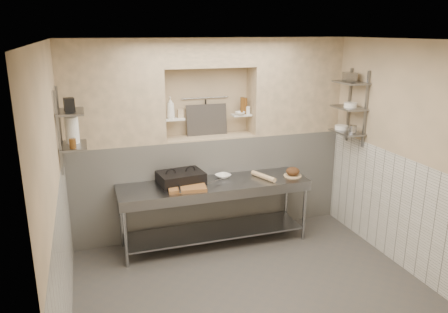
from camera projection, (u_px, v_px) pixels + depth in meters
name	position (u px, v px, depth m)	size (l,w,h in m)	color
floor	(251.00, 291.00, 5.12)	(4.00, 3.90, 0.10)	#46423E
ceiling	(256.00, 35.00, 4.31)	(4.00, 3.90, 0.10)	silver
wall_left	(51.00, 195.00, 4.11)	(0.10, 3.90, 2.80)	#CFB188
wall_right	(410.00, 157.00, 5.32)	(0.10, 3.90, 2.80)	#CFB188
wall_back	(204.00, 134.00, 6.54)	(4.00, 0.10, 2.80)	#CFB188
wall_front	(365.00, 265.00, 2.89)	(4.00, 0.10, 2.80)	#CFB188
backwall_lower	(209.00, 183.00, 6.51)	(4.00, 0.40, 1.40)	silver
alcove_sill	(209.00, 137.00, 6.31)	(1.30, 0.40, 0.02)	#CFB188
backwall_pillar_left	(111.00, 93.00, 5.73)	(1.35, 0.40, 1.40)	#CFB188
backwall_pillar_right	(294.00, 85.00, 6.51)	(1.35, 0.40, 1.40)	#CFB188
backwall_header	(208.00, 52.00, 5.98)	(1.30, 0.40, 0.40)	#CFB188
wainscot_left	(65.00, 260.00, 4.32)	(0.02, 3.90, 1.40)	silver
wainscot_right	(399.00, 211.00, 5.50)	(0.02, 3.90, 1.40)	silver
alcove_shelf_left	(174.00, 119.00, 6.08)	(0.28, 0.16, 0.03)	white
alcove_shelf_right	(241.00, 115.00, 6.38)	(0.28, 0.16, 0.03)	white
utensil_rail	(205.00, 98.00, 6.32)	(0.02, 0.02, 0.70)	gray
hanging_steel	(206.00, 110.00, 6.35)	(0.02, 0.02, 0.30)	black
splash_panel	(207.00, 120.00, 6.34)	(0.60, 0.02, 0.45)	#383330
shelf_rail_left_a	(60.00, 126.00, 5.16)	(0.03, 0.03, 0.95)	slate
shelf_rail_left_b	(59.00, 134.00, 4.80)	(0.03, 0.03, 0.95)	slate
wall_shelf_left_lower	(73.00, 146.00, 5.07)	(0.30, 0.50, 0.03)	slate
wall_shelf_left_upper	(70.00, 112.00, 4.96)	(0.30, 0.50, 0.03)	slate
shelf_rail_right_a	(349.00, 105.00, 6.32)	(0.03, 0.03, 1.05)	slate
shelf_rail_right_b	(366.00, 110.00, 5.95)	(0.03, 0.03, 1.05)	slate
wall_shelf_right_lower	(347.00, 132.00, 6.19)	(0.30, 0.50, 0.03)	slate
wall_shelf_right_mid	(349.00, 108.00, 6.09)	(0.30, 0.50, 0.03)	slate
wall_shelf_right_upper	(351.00, 83.00, 6.00)	(0.30, 0.50, 0.03)	slate
prep_table	(215.00, 201.00, 5.98)	(2.60, 0.70, 0.90)	gray
panini_press	(181.00, 178.00, 5.87)	(0.64, 0.50, 0.16)	black
cutting_board	(187.00, 187.00, 5.69)	(0.49, 0.34, 0.04)	brown
knife_blade	(215.00, 181.00, 5.85)	(0.23, 0.03, 0.01)	gray
tongs	(180.00, 188.00, 5.54)	(0.03, 0.03, 0.28)	gray
mixing_bowl	(223.00, 176.00, 6.12)	(0.20, 0.20, 0.05)	white
rolling_pin	(263.00, 176.00, 6.08)	(0.07, 0.07, 0.44)	beige
bread_board	(293.00, 176.00, 6.19)	(0.25, 0.25, 0.01)	beige
bread_loaf	(293.00, 171.00, 6.17)	(0.19, 0.19, 0.12)	#4C2D19
bottle_soap	(170.00, 108.00, 6.02)	(0.12, 0.12, 0.30)	white
jar_alcove	(180.00, 113.00, 6.11)	(0.08, 0.08, 0.12)	#CFB188
bowl_alcove	(240.00, 113.00, 6.31)	(0.15, 0.15, 0.05)	white
condiment_a	(245.00, 106.00, 6.37)	(0.06, 0.06, 0.23)	#573413
condiment_b	(242.00, 106.00, 6.36)	(0.06, 0.06, 0.25)	#573413
condiment_c	(248.00, 110.00, 6.38)	(0.06, 0.06, 0.11)	white
jug_left	(72.00, 130.00, 5.11)	(0.15, 0.15, 0.31)	white
jar_left	(73.00, 143.00, 4.90)	(0.07, 0.07, 0.11)	#573413
box_left_upper	(69.00, 105.00, 4.89)	(0.11, 0.11, 0.15)	black
bowl_right	(341.00, 127.00, 6.31)	(0.19, 0.19, 0.06)	white
canister_right	(353.00, 129.00, 6.05)	(0.11, 0.11, 0.11)	gray
bowl_right_mid	(350.00, 105.00, 6.05)	(0.18, 0.18, 0.06)	white
basket_right	(350.00, 77.00, 6.01)	(0.16, 0.19, 0.12)	gray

